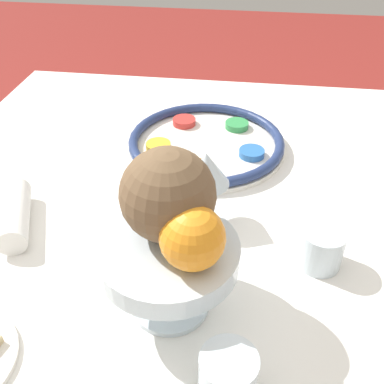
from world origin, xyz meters
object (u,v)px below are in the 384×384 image
orange_fruit (192,238)px  napkin_roll (15,214)px  cup_near (321,248)px  fruit_stand (168,260)px  cup_mid (228,376)px  coconut (168,195)px  wine_glass (206,171)px  seder_plate (206,142)px

orange_fruit → napkin_roll: 0.38m
napkin_roll → cup_near: size_ratio=2.31×
fruit_stand → cup_mid: size_ratio=2.71×
fruit_stand → cup_near: (-0.11, 0.21, -0.06)m
napkin_roll → cup_mid: size_ratio=2.31×
coconut → cup_near: (-0.08, 0.21, -0.14)m
napkin_roll → wine_glass: bearing=101.6°
cup_mid → fruit_stand: bearing=-142.8°
wine_glass → napkin_roll: wine_glass is taller
fruit_stand → cup_near: 0.24m
orange_fruit → cup_mid: size_ratio=1.16×
wine_glass → coconut: size_ratio=1.09×
coconut → napkin_roll: 0.33m
seder_plate → cup_near: bearing=33.9°
fruit_stand → orange_fruit: (0.02, 0.03, 0.06)m
orange_fruit → coconut: bearing=-143.3°
orange_fruit → cup_mid: (0.09, 0.05, -0.12)m
seder_plate → fruit_stand: 0.42m
napkin_roll → cup_mid: (0.24, 0.37, 0.01)m
seder_plate → coconut: coconut is taller
cup_near → orange_fruit: bearing=-52.8°
wine_glass → cup_mid: wine_glass is taller
wine_glass → coconut: (0.17, -0.03, 0.07)m
wine_glass → coconut: bearing=-9.9°
orange_fruit → cup_mid: orange_fruit is taller
seder_plate → coconut: 0.42m
napkin_roll → cup_mid: bearing=56.8°
cup_near → cup_mid: same height
seder_plate → wine_glass: (0.23, 0.02, 0.08)m
seder_plate → orange_fruit: size_ratio=4.20×
seder_plate → wine_glass: 0.24m
seder_plate → cup_mid: cup_mid is taller
wine_glass → orange_fruit: size_ratio=1.67×
napkin_roll → cup_near: (0.02, 0.49, 0.01)m
seder_plate → napkin_roll: 0.41m
napkin_roll → coconut: bearing=70.0°
wine_glass → cup_mid: size_ratio=1.94×
seder_plate → orange_fruit: bearing=4.1°
cup_near → napkin_roll: bearing=-92.2°
orange_fruit → wine_glass: bearing=-177.9°
fruit_stand → orange_fruit: size_ratio=2.34×
seder_plate → fruit_stand: size_ratio=1.80×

